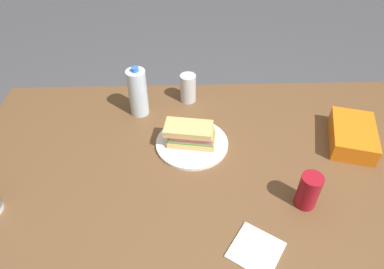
% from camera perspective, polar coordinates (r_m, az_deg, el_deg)
% --- Properties ---
extents(ground_plane, '(8.00, 8.00, 0.00)m').
position_cam_1_polar(ground_plane, '(1.84, 2.33, -21.34)').
color(ground_plane, '#4C4C51').
extents(dining_table, '(1.73, 0.98, 0.77)m').
position_cam_1_polar(dining_table, '(1.27, 3.18, -7.53)').
color(dining_table, brown).
rests_on(dining_table, ground_plane).
extents(paper_plate, '(0.27, 0.27, 0.01)m').
position_cam_1_polar(paper_plate, '(1.26, -0.00, -1.48)').
color(paper_plate, white).
rests_on(paper_plate, dining_table).
extents(sandwich, '(0.19, 0.12, 0.08)m').
position_cam_1_polar(sandwich, '(1.23, -0.18, 0.05)').
color(sandwich, '#DBB26B').
rests_on(sandwich, paper_plate).
extents(soda_can_red, '(0.07, 0.07, 0.12)m').
position_cam_1_polar(soda_can_red, '(1.10, 18.85, -8.88)').
color(soda_can_red, maroon).
rests_on(soda_can_red, dining_table).
extents(chip_bag, '(0.21, 0.26, 0.07)m').
position_cam_1_polar(chip_bag, '(1.38, 25.19, -0.11)').
color(chip_bag, orange).
rests_on(chip_bag, dining_table).
extents(water_bottle_tall, '(0.07, 0.07, 0.21)m').
position_cam_1_polar(water_bottle_tall, '(1.37, -9.02, 6.94)').
color(water_bottle_tall, silver).
rests_on(water_bottle_tall, dining_table).
extents(soda_can_silver, '(0.07, 0.07, 0.12)m').
position_cam_1_polar(soda_can_silver, '(1.44, -0.66, 7.75)').
color(soda_can_silver, silver).
rests_on(soda_can_silver, dining_table).
extents(paper_napkin, '(0.18, 0.18, 0.01)m').
position_cam_1_polar(paper_napkin, '(1.02, 10.61, -18.42)').
color(paper_napkin, white).
rests_on(paper_napkin, dining_table).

